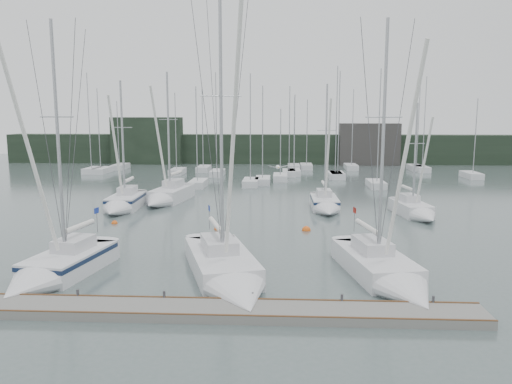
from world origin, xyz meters
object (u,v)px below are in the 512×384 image
(sailboat_near_left, at_px, (53,270))
(sailboat_mid_a, at_px, (122,204))
(sailboat_near_center, at_px, (229,276))
(buoy_b, at_px, (306,230))
(sailboat_mid_d, at_px, (326,205))
(buoy_c, at_px, (115,224))
(buoy_a, at_px, (217,229))
(sailboat_near_right, at_px, (390,276))
(sailboat_mid_b, at_px, (165,197))
(sailboat_mid_e, at_px, (417,212))

(sailboat_near_left, relative_size, sailboat_mid_a, 1.16)
(sailboat_near_center, distance_m, buoy_b, 13.19)
(sailboat_mid_d, bearing_deg, buoy_c, -161.15)
(sailboat_mid_a, relative_size, buoy_a, 23.81)
(sailboat_near_left, distance_m, sailboat_near_center, 9.26)
(sailboat_near_right, xyz_separation_m, sailboat_mid_b, (-16.77, 22.68, 0.08))
(buoy_b, bearing_deg, sailboat_near_right, -73.08)
(buoy_a, bearing_deg, buoy_b, 0.21)
(sailboat_near_right, bearing_deg, sailboat_mid_d, 83.58)
(sailboat_near_left, xyz_separation_m, sailboat_mid_b, (0.58, 22.85, 0.04))
(sailboat_mid_a, distance_m, sailboat_mid_b, 4.94)
(sailboat_near_right, bearing_deg, sailboat_near_left, 169.62)
(sailboat_near_left, relative_size, sailboat_mid_e, 1.40)
(buoy_b, bearing_deg, buoy_c, 173.99)
(sailboat_near_right, relative_size, sailboat_mid_a, 1.16)
(sailboat_near_left, bearing_deg, sailboat_mid_b, 97.90)
(sailboat_mid_a, bearing_deg, buoy_a, -37.53)
(sailboat_near_right, height_order, sailboat_mid_b, sailboat_near_right)
(buoy_b, bearing_deg, sailboat_near_left, -138.57)
(sailboat_mid_e, height_order, buoy_c, sailboat_mid_e)
(sailboat_mid_b, height_order, sailboat_mid_e, sailboat_mid_b)
(buoy_a, bearing_deg, sailboat_near_center, -79.89)
(sailboat_mid_e, bearing_deg, sailboat_mid_b, 158.51)
(buoy_b, xyz_separation_m, buoy_c, (-15.11, 1.59, 0.00))
(buoy_b, relative_size, buoy_c, 1.37)
(sailboat_mid_a, bearing_deg, sailboat_mid_d, 0.86)
(sailboat_near_left, height_order, sailboat_mid_a, sailboat_near_left)
(sailboat_near_right, bearing_deg, buoy_a, 119.93)
(sailboat_mid_a, xyz_separation_m, sailboat_mid_b, (3.01, 3.91, -0.00))
(sailboat_near_center, distance_m, sailboat_near_right, 8.11)
(sailboat_near_right, bearing_deg, buoy_c, 133.24)
(sailboat_mid_e, distance_m, buoy_b, 10.80)
(sailboat_near_left, xyz_separation_m, buoy_b, (13.72, 12.11, -0.58))
(sailboat_near_right, bearing_deg, sailboat_mid_a, 125.58)
(sailboat_mid_d, bearing_deg, sailboat_near_center, -108.64)
(sailboat_near_left, bearing_deg, sailboat_mid_e, 45.99)
(sailboat_near_center, height_order, sailboat_near_right, sailboat_near_center)
(sailboat_near_left, xyz_separation_m, sailboat_mid_e, (23.21, 17.26, -0.07))
(buoy_c, bearing_deg, sailboat_near_right, -35.83)
(sailboat_mid_a, relative_size, sailboat_mid_b, 0.92)
(sailboat_near_left, height_order, buoy_a, sailboat_near_left)
(sailboat_mid_d, bearing_deg, sailboat_near_left, -129.20)
(sailboat_mid_e, xyz_separation_m, buoy_c, (-24.59, -3.56, -0.51))
(sailboat_near_right, relative_size, sailboat_mid_b, 1.07)
(sailboat_mid_d, height_order, buoy_a, sailboat_mid_d)
(sailboat_near_right, height_order, buoy_c, sailboat_near_right)
(sailboat_near_center, xyz_separation_m, buoy_a, (-2.21, 12.37, -0.54))
(sailboat_near_left, height_order, sailboat_mid_b, sailboat_near_left)
(sailboat_near_center, bearing_deg, sailboat_near_right, -14.15)
(sailboat_mid_d, xyz_separation_m, buoy_c, (-17.19, -6.04, -0.54))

